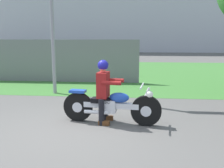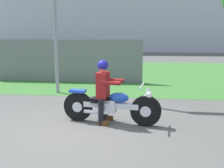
% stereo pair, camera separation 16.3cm
% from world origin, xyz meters
% --- Properties ---
extents(ground, '(120.00, 120.00, 0.00)m').
position_xyz_m(ground, '(0.00, 0.00, 0.00)').
color(ground, '#565451').
extents(grass_verge, '(60.00, 12.00, 0.01)m').
position_xyz_m(grass_verge, '(0.00, 9.17, 0.00)').
color(grass_verge, '#3D7533').
rests_on(grass_verge, ground).
extents(motorcycle_lead, '(2.21, 0.66, 0.89)m').
position_xyz_m(motorcycle_lead, '(0.76, 0.69, 0.40)').
color(motorcycle_lead, black).
rests_on(motorcycle_lead, ground).
extents(rider_lead, '(0.58, 0.50, 1.41)m').
position_xyz_m(rider_lead, '(0.59, 0.71, 0.82)').
color(rider_lead, black).
rests_on(rider_lead, ground).
extents(fence_segment, '(7.00, 0.06, 1.80)m').
position_xyz_m(fence_segment, '(-2.09, 5.94, 0.90)').
color(fence_segment, slate).
rests_on(fence_segment, ground).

